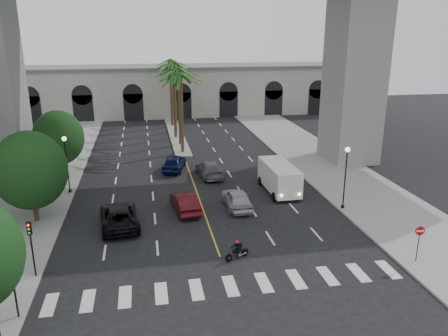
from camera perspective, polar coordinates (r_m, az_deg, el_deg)
ground at (r=27.50m, az=0.23°, el=-13.50°), size 140.00×140.00×0.00m
sidewalk_left at (r=42.04m, az=-24.49°, el=-3.77°), size 8.00×100.00×0.15m
sidewalk_right at (r=45.09m, az=15.58°, el=-1.43°), size 8.00×100.00×0.15m
median at (r=62.93m, az=-6.27°, el=4.40°), size 2.00×24.00×0.20m
pier_building at (r=78.93m, az=-7.36°, el=10.07°), size 71.00×10.50×8.50m
palm_a at (r=51.62m, az=-5.70°, el=11.71°), size 3.20×3.20×10.30m
palm_b at (r=55.58m, az=-5.98°, el=12.39°), size 3.20×3.20×10.60m
palm_c at (r=59.57m, az=-6.59°, el=12.25°), size 3.20×3.20×10.10m
palm_d at (r=63.51m, az=-6.56°, el=13.23°), size 3.20×3.20×10.90m
palm_e at (r=67.51m, az=-7.03°, el=13.06°), size 3.20×3.20×10.40m
palm_f at (r=71.49m, az=-7.01°, el=13.52°), size 3.20×3.20×10.70m
street_tree_mid at (r=35.68m, az=-23.99°, el=-0.28°), size 5.44×5.44×7.21m
street_tree_far at (r=47.12m, az=-20.81°, el=3.71°), size 5.04×5.04×6.68m
lamp_post_left_far at (r=41.27m, az=-19.88°, el=1.01°), size 0.40×0.40×5.35m
lamp_post_right at (r=36.63m, az=15.60°, el=-0.58°), size 0.40×0.40×5.35m
traffic_signal_near at (r=24.70m, az=-25.95°, el=-12.57°), size 0.25×0.18×3.65m
traffic_signal_far at (r=28.13m, az=-23.92°, el=-8.58°), size 0.25×0.18×3.65m
motorcycle_rider at (r=28.73m, az=1.79°, el=-10.69°), size 1.70×0.85×1.32m
car_a at (r=36.48m, az=1.69°, el=-4.02°), size 2.06×4.83×1.63m
car_b at (r=35.91m, az=-5.14°, el=-4.47°), size 2.27×4.98×1.58m
car_c at (r=34.05m, az=-13.55°, el=-6.13°), size 3.30×6.09×1.62m
car_d at (r=44.43m, az=-1.90°, el=-0.09°), size 2.51×5.52×1.57m
car_e at (r=46.66m, az=-6.52°, el=0.74°), size 3.18×5.29×1.69m
cargo_van at (r=40.10m, az=7.22°, el=-1.16°), size 2.59×6.21×2.63m
pedestrian_a at (r=33.11m, az=-26.50°, el=-8.03°), size 0.64×0.49×1.57m
do_not_enter_sign at (r=30.27m, az=24.14°, el=-8.16°), size 0.62×0.12×2.54m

